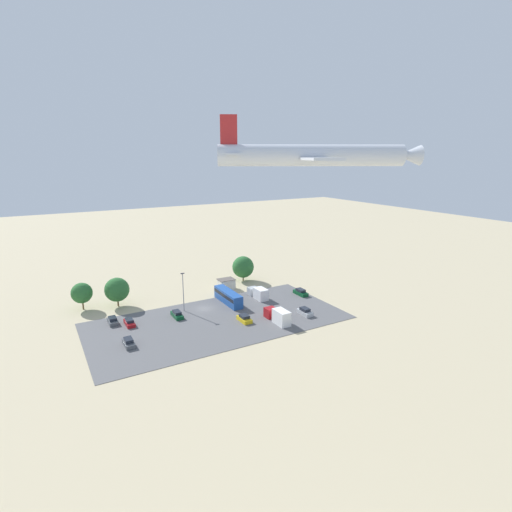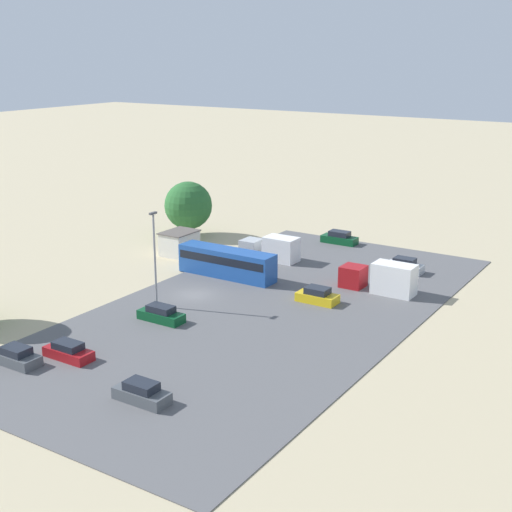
# 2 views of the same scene
# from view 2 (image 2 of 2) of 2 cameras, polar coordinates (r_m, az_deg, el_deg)

# --- Properties ---
(ground_plane) EXTENTS (400.00, 400.00, 0.00)m
(ground_plane) POSITION_cam_2_polar(r_m,az_deg,el_deg) (73.24, -4.92, -3.16)
(ground_plane) COLOR tan
(parking_lot_surface) EXTENTS (56.61, 28.03, 0.08)m
(parking_lot_surface) POSITION_cam_2_polar(r_m,az_deg,el_deg) (68.74, 0.62, -4.38)
(parking_lot_surface) COLOR #565659
(parking_lot_surface) RESTS_ON ground
(shed_building) EXTENTS (4.48, 3.44, 2.89)m
(shed_building) POSITION_cam_2_polar(r_m,az_deg,el_deg) (87.52, -6.15, 1.05)
(shed_building) COLOR silver
(shed_building) RESTS_ON ground
(bus) EXTENTS (2.59, 11.47, 3.12)m
(bus) POSITION_cam_2_polar(r_m,az_deg,el_deg) (78.30, -2.34, -0.47)
(bus) COLOR #1E4C9E
(bus) RESTS_ON ground
(parked_car_0) EXTENTS (1.86, 4.14, 1.66)m
(parked_car_0) POSITION_cam_2_polar(r_m,az_deg,el_deg) (81.76, 11.79, -0.80)
(parked_car_0) COLOR #ADB2B7
(parked_car_0) RESTS_ON ground
(parked_car_1) EXTENTS (1.73, 4.31, 1.41)m
(parked_car_1) POSITION_cam_2_polar(r_m,az_deg,el_deg) (60.19, -14.78, -7.40)
(parked_car_1) COLOR maroon
(parked_car_1) RESTS_ON ground
(parked_car_2) EXTENTS (1.73, 4.50, 1.50)m
(parked_car_2) POSITION_cam_2_polar(r_m,az_deg,el_deg) (66.48, -7.60, -4.65)
(parked_car_2) COLOR #0C4723
(parked_car_2) RESTS_ON ground
(parked_car_3) EXTENTS (1.98, 4.09, 1.53)m
(parked_car_3) POSITION_cam_2_polar(r_m,az_deg,el_deg) (70.91, 4.93, -3.20)
(parked_car_3) COLOR gold
(parked_car_3) RESTS_ON ground
(parked_car_4) EXTENTS (1.85, 4.64, 1.61)m
(parked_car_4) POSITION_cam_2_polar(r_m,az_deg,el_deg) (92.59, 6.69, 1.43)
(parked_car_4) COLOR #0C4723
(parked_car_4) RESTS_ON ground
(parked_car_5) EXTENTS (1.76, 4.25, 1.52)m
(parked_car_5) POSITION_cam_2_polar(r_m,az_deg,el_deg) (52.21, -9.13, -10.78)
(parked_car_5) COLOR #4C5156
(parked_car_5) RESTS_ON ground
(parked_car_6) EXTENTS (1.85, 4.04, 1.49)m
(parked_car_6) POSITION_cam_2_polar(r_m,az_deg,el_deg) (60.27, -18.60, -7.66)
(parked_car_6) COLOR #4C5156
(parked_car_6) RESTS_ON ground
(parked_truck_0) EXTENTS (2.48, 7.23, 2.90)m
(parked_truck_0) POSITION_cam_2_polar(r_m,az_deg,el_deg) (84.68, 1.34, 0.59)
(parked_truck_0) COLOR #ADB2B7
(parked_truck_0) RESTS_ON ground
(parked_truck_1) EXTENTS (2.37, 7.88, 3.22)m
(parked_truck_1) POSITION_cam_2_polar(r_m,az_deg,el_deg) (74.43, 10.06, -1.78)
(parked_truck_1) COLOR maroon
(parked_truck_1) RESTS_ON ground
(tree_apron_far) EXTENTS (6.38, 6.38, 7.40)m
(tree_apron_far) POSITION_cam_2_polar(r_m,az_deg,el_deg) (95.48, -5.44, 4.05)
(tree_apron_far) COLOR brown
(tree_apron_far) RESTS_ON ground
(light_pole_lot_centre) EXTENTS (0.90, 0.28, 9.42)m
(light_pole_lot_centre) POSITION_cam_2_polar(r_m,az_deg,el_deg) (68.77, -8.10, 0.01)
(light_pole_lot_centre) COLOR gray
(light_pole_lot_centre) RESTS_ON ground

